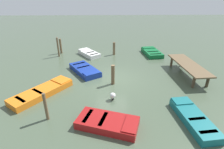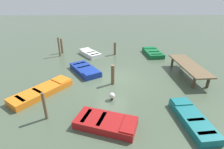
{
  "view_description": "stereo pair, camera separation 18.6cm",
  "coord_description": "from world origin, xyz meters",
  "px_view_note": "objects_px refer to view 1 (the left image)",
  "views": [
    {
      "loc": [
        12.03,
        -0.31,
        6.03
      ],
      "look_at": [
        0.0,
        0.0,
        0.35
      ],
      "focal_mm": 28.32,
      "sensor_mm": 36.0,
      "label": 1
    },
    {
      "loc": [
        12.03,
        -0.12,
        6.03
      ],
      "look_at": [
        0.0,
        0.0,
        0.35
      ],
      "focal_mm": 28.32,
      "sensor_mm": 36.0,
      "label": 2
    }
  ],
  "objects_px": {
    "rowboat_white": "(89,53)",
    "mooring_piling_near_right": "(113,75)",
    "rowboat_green": "(152,52)",
    "rowboat_red": "(108,123)",
    "rowboat_orange": "(43,91)",
    "mooring_piling_far_left": "(58,47)",
    "rowboat_teal": "(193,118)",
    "marker_buoy": "(113,96)",
    "mooring_piling_near_left": "(46,107)",
    "rowboat_blue": "(85,70)",
    "dock_segment": "(188,66)",
    "mooring_piling_far_right": "(61,46)",
    "mooring_piling_mid_right": "(114,49)"
  },
  "relations": [
    {
      "from": "rowboat_teal",
      "to": "rowboat_white",
      "type": "bearing_deg",
      "value": 24.74
    },
    {
      "from": "rowboat_red",
      "to": "mooring_piling_far_left",
      "type": "distance_m",
      "value": 11.61
    },
    {
      "from": "mooring_piling_far_right",
      "to": "marker_buoy",
      "type": "relative_size",
      "value": 3.26
    },
    {
      "from": "rowboat_teal",
      "to": "mooring_piling_near_right",
      "type": "distance_m",
      "value": 5.77
    },
    {
      "from": "mooring_piling_far_left",
      "to": "marker_buoy",
      "type": "distance_m",
      "value": 9.71
    },
    {
      "from": "dock_segment",
      "to": "mooring_piling_far_left",
      "type": "xyz_separation_m",
      "value": [
        -4.78,
        -11.22,
        0.15
      ]
    },
    {
      "from": "rowboat_orange",
      "to": "rowboat_teal",
      "type": "height_order",
      "value": "same"
    },
    {
      "from": "rowboat_teal",
      "to": "rowboat_blue",
      "type": "height_order",
      "value": "same"
    },
    {
      "from": "rowboat_orange",
      "to": "mooring_piling_far_left",
      "type": "height_order",
      "value": "mooring_piling_far_left"
    },
    {
      "from": "rowboat_white",
      "to": "rowboat_orange",
      "type": "relative_size",
      "value": 0.73
    },
    {
      "from": "mooring_piling_far_left",
      "to": "rowboat_red",
      "type": "bearing_deg",
      "value": 25.25
    },
    {
      "from": "mooring_piling_near_right",
      "to": "marker_buoy",
      "type": "bearing_deg",
      "value": -2.15
    },
    {
      "from": "rowboat_green",
      "to": "rowboat_red",
      "type": "height_order",
      "value": "same"
    },
    {
      "from": "rowboat_orange",
      "to": "dock_segment",
      "type": "bearing_deg",
      "value": -38.7
    },
    {
      "from": "rowboat_green",
      "to": "mooring_piling_mid_right",
      "type": "xyz_separation_m",
      "value": [
        -0.05,
        -3.98,
        0.44
      ]
    },
    {
      "from": "rowboat_blue",
      "to": "mooring_piling_far_right",
      "type": "height_order",
      "value": "mooring_piling_far_right"
    },
    {
      "from": "rowboat_white",
      "to": "rowboat_green",
      "type": "xyz_separation_m",
      "value": [
        -0.15,
        6.58,
        -0.0
      ]
    },
    {
      "from": "rowboat_white",
      "to": "mooring_piling_far_right",
      "type": "bearing_deg",
      "value": 39.09
    },
    {
      "from": "mooring_piling_far_left",
      "to": "rowboat_green",
      "type": "bearing_deg",
      "value": 92.17
    },
    {
      "from": "rowboat_white",
      "to": "mooring_piling_far_left",
      "type": "height_order",
      "value": "mooring_piling_far_left"
    },
    {
      "from": "rowboat_teal",
      "to": "rowboat_green",
      "type": "height_order",
      "value": "same"
    },
    {
      "from": "mooring_piling_near_right",
      "to": "mooring_piling_far_left",
      "type": "xyz_separation_m",
      "value": [
        -6.07,
        -5.32,
        0.25
      ]
    },
    {
      "from": "rowboat_orange",
      "to": "mooring_piling_far_left",
      "type": "relative_size",
      "value": 2.05
    },
    {
      "from": "rowboat_green",
      "to": "marker_buoy",
      "type": "xyz_separation_m",
      "value": [
        8.5,
        -4.37,
        0.07
      ]
    },
    {
      "from": "dock_segment",
      "to": "rowboat_red",
      "type": "bearing_deg",
      "value": -51.6
    },
    {
      "from": "rowboat_white",
      "to": "rowboat_red",
      "type": "distance_m",
      "value": 10.86
    },
    {
      "from": "dock_segment",
      "to": "rowboat_blue",
      "type": "xyz_separation_m",
      "value": [
        -0.76,
        -8.13,
        -0.61
      ]
    },
    {
      "from": "rowboat_green",
      "to": "mooring_piling_far_left",
      "type": "bearing_deg",
      "value": 85.17
    },
    {
      "from": "rowboat_blue",
      "to": "mooring_piling_near_left",
      "type": "distance_m",
      "value": 6.01
    },
    {
      "from": "mooring_piling_near_left",
      "to": "mooring_piling_far_left",
      "type": "distance_m",
      "value": 10.03
    },
    {
      "from": "mooring_piling_near_right",
      "to": "rowboat_green",
      "type": "bearing_deg",
      "value": 146.31
    },
    {
      "from": "rowboat_blue",
      "to": "marker_buoy",
      "type": "bearing_deg",
      "value": -4.61
    },
    {
      "from": "rowboat_teal",
      "to": "mooring_piling_far_right",
      "type": "relative_size",
      "value": 2.14
    },
    {
      "from": "rowboat_teal",
      "to": "mooring_piling_near_left",
      "type": "height_order",
      "value": "mooring_piling_near_left"
    },
    {
      "from": "rowboat_white",
      "to": "mooring_piling_near_right",
      "type": "xyz_separation_m",
      "value": [
        6.28,
        2.29,
        0.5
      ]
    },
    {
      "from": "rowboat_green",
      "to": "mooring_piling_far_left",
      "type": "distance_m",
      "value": 9.65
    },
    {
      "from": "dock_segment",
      "to": "rowboat_blue",
      "type": "bearing_deg",
      "value": -99.21
    },
    {
      "from": "dock_segment",
      "to": "mooring_piling_near_left",
      "type": "bearing_deg",
      "value": -65.46
    },
    {
      "from": "rowboat_orange",
      "to": "mooring_piling_far_left",
      "type": "bearing_deg",
      "value": 43.09
    },
    {
      "from": "rowboat_teal",
      "to": "mooring_piling_far_right",
      "type": "height_order",
      "value": "mooring_piling_far_right"
    },
    {
      "from": "mooring_piling_near_left",
      "to": "mooring_piling_near_right",
      "type": "xyz_separation_m",
      "value": [
        -3.79,
        3.5,
        -0.05
      ]
    },
    {
      "from": "rowboat_green",
      "to": "mooring_piling_mid_right",
      "type": "bearing_deg",
      "value": 82.26
    },
    {
      "from": "rowboat_white",
      "to": "mooring_piling_near_right",
      "type": "bearing_deg",
      "value": 164.15
    },
    {
      "from": "mooring_piling_near_right",
      "to": "dock_segment",
      "type": "bearing_deg",
      "value": 102.36
    },
    {
      "from": "rowboat_teal",
      "to": "rowboat_green",
      "type": "relative_size",
      "value": 1.1
    },
    {
      "from": "mooring_piling_near_left",
      "to": "rowboat_green",
      "type": "bearing_deg",
      "value": 142.7
    },
    {
      "from": "rowboat_orange",
      "to": "mooring_piling_far_right",
      "type": "relative_size",
      "value": 2.54
    },
    {
      "from": "rowboat_red",
      "to": "mooring_piling_mid_right",
      "type": "height_order",
      "value": "mooring_piling_mid_right"
    },
    {
      "from": "mooring_piling_far_right",
      "to": "rowboat_green",
      "type": "bearing_deg",
      "value": 86.05
    },
    {
      "from": "rowboat_blue",
      "to": "mooring_piling_far_left",
      "type": "xyz_separation_m",
      "value": [
        -4.02,
        -3.09,
        0.76
      ]
    }
  ]
}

